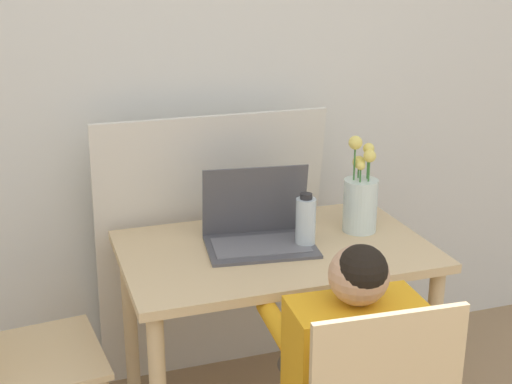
% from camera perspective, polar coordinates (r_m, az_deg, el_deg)
% --- Properties ---
extents(wall_back, '(6.40, 0.05, 2.50)m').
position_cam_1_polar(wall_back, '(2.70, -3.51, 10.52)').
color(wall_back, silver).
rests_on(wall_back, ground_plane).
extents(dining_table, '(1.02, 0.64, 0.70)m').
position_cam_1_polar(dining_table, '(2.42, 1.52, -6.68)').
color(dining_table, '#D6B784').
rests_on(dining_table, ground_plane).
extents(chair_spare, '(0.44, 0.44, 0.87)m').
position_cam_1_polar(chair_spare, '(2.34, -18.94, -12.63)').
color(chair_spare, '#D6B784').
rests_on(chair_spare, ground_plane).
extents(person_seated, '(0.37, 0.44, 0.96)m').
position_cam_1_polar(person_seated, '(1.97, 7.18, -13.12)').
color(person_seated, orange).
rests_on(person_seated, ground_plane).
extents(laptop, '(0.39, 0.30, 0.26)m').
position_cam_1_polar(laptop, '(2.38, 0.18, -2.82)').
color(laptop, '#4C4C51').
rests_on(laptop, dining_table).
extents(flower_vase, '(0.12, 0.12, 0.34)m').
position_cam_1_polar(flower_vase, '(2.50, 8.35, -0.56)').
color(flower_vase, silver).
rests_on(flower_vase, dining_table).
extents(water_bottle, '(0.07, 0.07, 0.18)m').
position_cam_1_polar(water_bottle, '(2.36, 3.99, -2.38)').
color(water_bottle, silver).
rests_on(water_bottle, dining_table).
extents(cardboard_panel, '(0.86, 0.17, 1.09)m').
position_cam_1_polar(cardboard_panel, '(2.75, -3.66, -4.67)').
color(cardboard_panel, silver).
rests_on(cardboard_panel, ground_plane).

